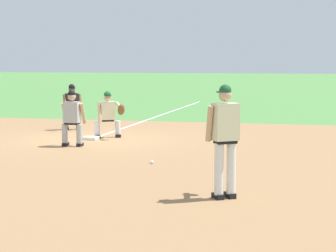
{
  "coord_description": "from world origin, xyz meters",
  "views": [
    {
      "loc": [
        -17.17,
        -6.33,
        2.28
      ],
      "look_at": [
        -4.75,
        -3.36,
        0.95
      ],
      "focal_mm": 70.0,
      "sensor_mm": 36.0,
      "label": 1
    }
  ],
  "objects_px": {
    "baseball": "(152,162)",
    "first_baseman": "(109,112)",
    "first_base_bag": "(91,138)",
    "baserunner": "(72,116)",
    "pitcher": "(225,134)",
    "umpire": "(72,105)"
  },
  "relations": [
    {
      "from": "first_base_bag",
      "to": "umpire",
      "type": "distance_m",
      "value": 2.85
    },
    {
      "from": "baseball",
      "to": "baserunner",
      "type": "xyz_separation_m",
      "value": [
        2.26,
        2.74,
        0.76
      ]
    },
    {
      "from": "first_base_bag",
      "to": "baserunner",
      "type": "bearing_deg",
      "value": -179.79
    },
    {
      "from": "first_baseman",
      "to": "baserunner",
      "type": "distance_m",
      "value": 1.96
    },
    {
      "from": "first_base_bag",
      "to": "first_baseman",
      "type": "relative_size",
      "value": 0.28
    },
    {
      "from": "first_base_bag",
      "to": "pitcher",
      "type": "bearing_deg",
      "value": -144.65
    },
    {
      "from": "first_base_bag",
      "to": "baserunner",
      "type": "relative_size",
      "value": 0.26
    },
    {
      "from": "baseball",
      "to": "umpire",
      "type": "xyz_separation_m",
      "value": [
        5.98,
        4.22,
        0.76
      ]
    },
    {
      "from": "pitcher",
      "to": "first_base_bag",
      "type": "bearing_deg",
      "value": 35.35
    },
    {
      "from": "pitcher",
      "to": "umpire",
      "type": "height_order",
      "value": "pitcher"
    },
    {
      "from": "first_base_bag",
      "to": "umpire",
      "type": "xyz_separation_m",
      "value": [
        2.32,
        1.48,
        0.75
      ]
    },
    {
      "from": "first_baseman",
      "to": "baserunner",
      "type": "xyz_separation_m",
      "value": [
        -1.93,
        0.34,
        0.06
      ]
    },
    {
      "from": "first_base_bag",
      "to": "baseball",
      "type": "bearing_deg",
      "value": -143.19
    },
    {
      "from": "baseball",
      "to": "first_baseman",
      "type": "distance_m",
      "value": 4.88
    },
    {
      "from": "baseball",
      "to": "umpire",
      "type": "distance_m",
      "value": 7.36
    },
    {
      "from": "baseball",
      "to": "baserunner",
      "type": "bearing_deg",
      "value": 50.42
    },
    {
      "from": "pitcher",
      "to": "first_baseman",
      "type": "xyz_separation_m",
      "value": [
        7.28,
        4.44,
        -0.33
      ]
    },
    {
      "from": "pitcher",
      "to": "first_baseman",
      "type": "relative_size",
      "value": 1.39
    },
    {
      "from": "first_baseman",
      "to": "pitcher",
      "type": "bearing_deg",
      "value": -148.63
    },
    {
      "from": "baseball",
      "to": "umpire",
      "type": "bearing_deg",
      "value": 35.23
    },
    {
      "from": "baseball",
      "to": "first_baseman",
      "type": "relative_size",
      "value": 0.06
    },
    {
      "from": "first_base_bag",
      "to": "first_baseman",
      "type": "xyz_separation_m",
      "value": [
        0.53,
        -0.35,
        0.69
      ]
    }
  ]
}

